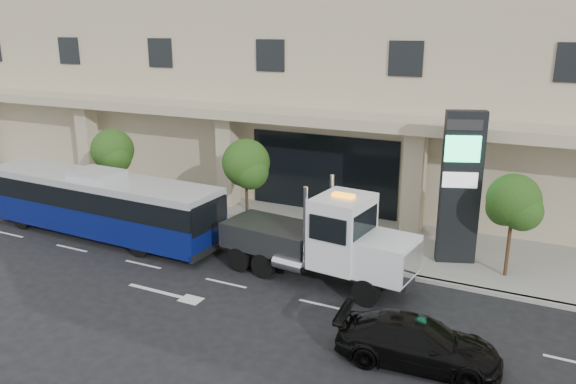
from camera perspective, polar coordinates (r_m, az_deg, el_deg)
name	(u,v)px	position (r m, az deg, el deg)	size (l,w,h in m)	color
ground	(246,269)	(22.94, -4.32, -7.77)	(120.00, 120.00, 0.00)	black
sidewalk	(298,229)	(27.01, 1.04, -3.75)	(120.00, 6.00, 0.15)	gray
curb	(269,250)	(24.51, -1.96, -5.91)	(120.00, 0.30, 0.15)	gray
convention_center	(374,17)	(35.10, 8.70, 17.18)	(60.00, 17.60, 20.00)	#C0AD90
tree_left	(113,153)	(30.55, -17.35, 3.80)	(2.27, 2.20, 4.22)	#422B19
tree_mid	(246,166)	(25.77, -4.25, 2.62)	(2.28, 2.20, 4.38)	#422B19
tree_right	(514,204)	(22.52, 21.97, -1.17)	(2.10, 2.00, 4.04)	#422B19
city_bus	(99,203)	(27.26, -18.61, -1.06)	(12.49, 3.01, 3.15)	black
tow_truck	(324,241)	(21.21, 3.65, -5.03)	(8.78, 2.95, 3.97)	#2D3033
black_sedan	(418,342)	(17.07, 13.04, -14.65)	(1.91, 4.70, 1.36)	black
signage_pylon	(460,187)	(23.22, 17.11, 0.47)	(1.63, 1.05, 6.18)	black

